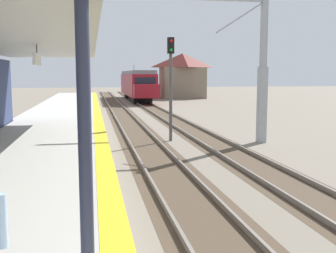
% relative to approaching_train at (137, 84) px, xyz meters
% --- Properties ---
extents(station_platform, '(5.00, 80.00, 0.91)m').
position_rel_approaching_train_xyz_m(station_platform, '(-7.80, -36.23, -1.73)').
color(station_platform, '#B7B5AD').
rests_on(station_platform, ground).
extents(track_pair_nearest_platform, '(2.34, 120.00, 0.16)m').
position_rel_approaching_train_xyz_m(track_pair_nearest_platform, '(-3.40, -32.23, -2.13)').
color(track_pair_nearest_platform, '#4C3D2D').
rests_on(track_pair_nearest_platform, ground).
extents(track_pair_middle, '(2.34, 120.00, 0.16)m').
position_rel_approaching_train_xyz_m(track_pair_middle, '(-0.00, -32.23, -2.13)').
color(track_pair_middle, '#4C3D2D').
rests_on(track_pair_middle, ground).
extents(approaching_train, '(2.93, 19.60, 4.76)m').
position_rel_approaching_train_xyz_m(approaching_train, '(0.00, 0.00, 0.00)').
color(approaching_train, maroon).
rests_on(approaching_train, ground).
extents(rail_signal_post, '(0.32, 0.34, 5.20)m').
position_rel_approaching_train_xyz_m(rail_signal_post, '(-1.96, -33.92, 1.02)').
color(rail_signal_post, '#4C4C4C').
rests_on(rail_signal_post, ground).
extents(catenary_pylon_far_side, '(5.00, 0.40, 7.50)m').
position_rel_approaching_train_xyz_m(catenary_pylon_far_side, '(2.11, -35.15, 1.43)').
color(catenary_pylon_far_side, '#9EA3A8').
rests_on(catenary_pylon_far_side, ground).
extents(distant_trackside_house, '(6.60, 5.28, 6.40)m').
position_rel_approaching_train_xyz_m(distant_trackside_house, '(6.98, 4.03, 1.16)').
color(distant_trackside_house, '#7F705B').
rests_on(distant_trackside_house, ground).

